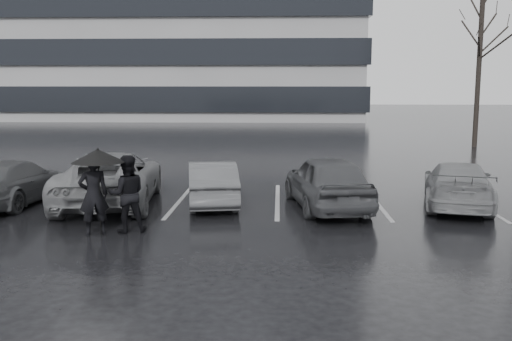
{
  "coord_description": "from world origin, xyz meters",
  "views": [
    {
      "loc": [
        0.64,
        -13.54,
        3.32
      ],
      "look_at": [
        0.04,
        1.0,
        1.1
      ],
      "focal_mm": 40.0,
      "sensor_mm": 36.0,
      "label": 1
    }
  ],
  "objects_px": {
    "car_west_b": "(111,178)",
    "pedestrian_right": "(127,194)",
    "car_west_c": "(12,182)",
    "car_east": "(458,185)",
    "car_main": "(327,182)",
    "tree_north": "(479,66)",
    "pedestrian_left": "(94,195)",
    "car_west_a": "(212,183)"
  },
  "relations": [
    {
      "from": "car_west_a",
      "to": "car_east",
      "type": "height_order",
      "value": "car_east"
    },
    {
      "from": "pedestrian_right",
      "to": "pedestrian_left",
      "type": "bearing_deg",
      "value": 3.16
    },
    {
      "from": "car_west_a",
      "to": "tree_north",
      "type": "xyz_separation_m",
      "value": [
        12.21,
        15.05,
        3.64
      ]
    },
    {
      "from": "car_west_c",
      "to": "tree_north",
      "type": "xyz_separation_m",
      "value": [
        17.77,
        15.23,
        3.63
      ]
    },
    {
      "from": "pedestrian_right",
      "to": "tree_north",
      "type": "relative_size",
      "value": 0.21
    },
    {
      "from": "pedestrian_left",
      "to": "tree_north",
      "type": "xyz_separation_m",
      "value": [
        14.45,
        18.37,
        3.36
      ]
    },
    {
      "from": "car_west_a",
      "to": "car_main",
      "type": "bearing_deg",
      "value": 163.38
    },
    {
      "from": "car_west_c",
      "to": "pedestrian_right",
      "type": "distance_m",
      "value": 4.93
    },
    {
      "from": "car_main",
      "to": "pedestrian_left",
      "type": "bearing_deg",
      "value": 19.03
    },
    {
      "from": "car_main",
      "to": "car_west_b",
      "type": "height_order",
      "value": "same"
    },
    {
      "from": "car_main",
      "to": "car_east",
      "type": "distance_m",
      "value": 3.58
    },
    {
      "from": "car_east",
      "to": "pedestrian_left",
      "type": "xyz_separation_m",
      "value": [
        -8.94,
        -3.24,
        0.28
      ]
    },
    {
      "from": "car_main",
      "to": "pedestrian_right",
      "type": "xyz_separation_m",
      "value": [
        -4.7,
        -2.65,
        0.14
      ]
    },
    {
      "from": "car_west_b",
      "to": "tree_north",
      "type": "relative_size",
      "value": 0.62
    },
    {
      "from": "pedestrian_right",
      "to": "car_east",
      "type": "bearing_deg",
      "value": -178.41
    },
    {
      "from": "car_west_b",
      "to": "pedestrian_right",
      "type": "relative_size",
      "value": 3.0
    },
    {
      "from": "car_west_c",
      "to": "car_east",
      "type": "relative_size",
      "value": 1.01
    },
    {
      "from": "car_east",
      "to": "car_west_c",
      "type": "bearing_deg",
      "value": 14.15
    },
    {
      "from": "car_main",
      "to": "car_west_c",
      "type": "distance_m",
      "value": 8.71
    },
    {
      "from": "car_west_b",
      "to": "pedestrian_left",
      "type": "distance_m",
      "value": 3.33
    },
    {
      "from": "car_east",
      "to": "pedestrian_right",
      "type": "xyz_separation_m",
      "value": [
        -8.26,
        -2.97,
        0.26
      ]
    },
    {
      "from": "car_west_b",
      "to": "pedestrian_left",
      "type": "xyz_separation_m",
      "value": [
        0.59,
        -3.27,
        0.17
      ]
    },
    {
      "from": "car_west_b",
      "to": "pedestrian_right",
      "type": "distance_m",
      "value": 3.27
    },
    {
      "from": "car_west_a",
      "to": "car_east",
      "type": "xyz_separation_m",
      "value": [
        6.7,
        -0.08,
        0.01
      ]
    },
    {
      "from": "car_main",
      "to": "car_east",
      "type": "xyz_separation_m",
      "value": [
        3.56,
        0.32,
        -0.11
      ]
    },
    {
      "from": "car_west_c",
      "to": "tree_north",
      "type": "bearing_deg",
      "value": -136.09
    },
    {
      "from": "car_main",
      "to": "tree_north",
      "type": "height_order",
      "value": "tree_north"
    },
    {
      "from": "car_west_b",
      "to": "car_east",
      "type": "distance_m",
      "value": 9.53
    },
    {
      "from": "pedestrian_left",
      "to": "pedestrian_right",
      "type": "relative_size",
      "value": 1.02
    },
    {
      "from": "tree_north",
      "to": "car_west_c",
      "type": "bearing_deg",
      "value": -139.4
    },
    {
      "from": "car_main",
      "to": "pedestrian_left",
      "type": "relative_size",
      "value": 2.39
    },
    {
      "from": "car_west_b",
      "to": "car_east",
      "type": "xyz_separation_m",
      "value": [
        9.53,
        -0.03,
        -0.11
      ]
    },
    {
      "from": "car_west_c",
      "to": "pedestrian_left",
      "type": "bearing_deg",
      "value": 140.02
    },
    {
      "from": "car_west_a",
      "to": "car_west_b",
      "type": "height_order",
      "value": "car_west_b"
    },
    {
      "from": "pedestrian_right",
      "to": "car_west_c",
      "type": "bearing_deg",
      "value": -53.86
    },
    {
      "from": "pedestrian_right",
      "to": "car_main",
      "type": "bearing_deg",
      "value": -168.8
    },
    {
      "from": "car_main",
      "to": "tree_north",
      "type": "bearing_deg",
      "value": -129.83
    },
    {
      "from": "car_west_a",
      "to": "car_west_c",
      "type": "distance_m",
      "value": 5.57
    },
    {
      "from": "pedestrian_right",
      "to": "tree_north",
      "type": "bearing_deg",
      "value": -145.46
    },
    {
      "from": "tree_north",
      "to": "pedestrian_right",
      "type": "bearing_deg",
      "value": -127.26
    },
    {
      "from": "car_west_c",
      "to": "car_east",
      "type": "distance_m",
      "value": 12.26
    },
    {
      "from": "car_west_c",
      "to": "pedestrian_right",
      "type": "height_order",
      "value": "pedestrian_right"
    }
  ]
}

